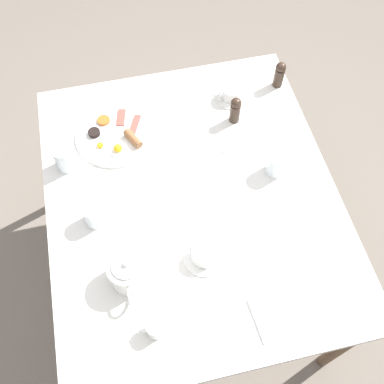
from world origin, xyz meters
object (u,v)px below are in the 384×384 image
object	(u,v)px
creamer_jug	(155,328)
breakfast_plate	(116,135)
teacup_with_saucer_left	(232,93)
pepper_grinder	(279,74)
water_glass_short	(94,214)
teacup_with_saucer_right	(204,255)
teapot_near	(128,272)
water_glass_tall	(276,164)
knife_by_plate	(185,109)
wine_glass_spare	(64,158)
salt_grinder	(235,109)
napkin_folded	(270,317)
fork_by_plate	(186,166)
spoon_for_tea	(241,146)

from	to	relation	value
creamer_jug	breakfast_plate	bearing A→B (deg)	-88.97
teacup_with_saucer_left	pepper_grinder	distance (m)	0.21
breakfast_plate	water_glass_short	xyz separation A→B (m)	(0.12, 0.34, 0.04)
teacup_with_saucer_right	pepper_grinder	size ratio (longest dim) A/B	1.13
teapot_near	water_glass_tall	world-z (taller)	teapot_near
water_glass_tall	knife_by_plate	world-z (taller)	water_glass_tall
teacup_with_saucer_left	pepper_grinder	bearing A→B (deg)	-172.92
teacup_with_saucer_left	knife_by_plate	world-z (taller)	teacup_with_saucer_left
wine_glass_spare	creamer_jug	size ratio (longest dim) A/B	1.27
water_glass_short	wine_glass_spare	bearing A→B (deg)	-72.83
breakfast_plate	knife_by_plate	xyz separation A→B (m)	(-0.29, -0.07, -0.01)
pepper_grinder	knife_by_plate	bearing A→B (deg)	6.26
knife_by_plate	salt_grinder	bearing A→B (deg)	152.02
teapot_near	water_glass_tall	distance (m)	0.65
teacup_with_saucer_left	water_glass_short	size ratio (longest dim) A/B	1.51
wine_glass_spare	salt_grinder	xyz separation A→B (m)	(-0.66, -0.07, 0.01)
creamer_jug	napkin_folded	xyz separation A→B (m)	(-0.35, 0.04, -0.03)
teacup_with_saucer_left	fork_by_plate	xyz separation A→B (m)	(0.25, 0.29, -0.02)
teapot_near	teacup_with_saucer_left	distance (m)	0.85
breakfast_plate	teacup_with_saucer_right	size ratio (longest dim) A/B	2.28
teacup_with_saucer_right	napkin_folded	xyz separation A→B (m)	(-0.15, 0.23, -0.02)
teapot_near	spoon_for_tea	size ratio (longest dim) A/B	1.41
teacup_with_saucer_left	water_glass_short	distance (m)	0.75
napkin_folded	spoon_for_tea	bearing A→B (deg)	-98.09
breakfast_plate	water_glass_tall	size ratio (longest dim) A/B	3.26
water_glass_short	wine_glass_spare	xyz separation A→B (m)	(0.08, -0.25, 0.01)
teapot_near	breakfast_plate	bearing A→B (deg)	1.98
teacup_with_saucer_right	pepper_grinder	xyz separation A→B (m)	(-0.48, -0.68, 0.04)
wine_glass_spare	knife_by_plate	size ratio (longest dim) A/B	0.50
teacup_with_saucer_left	napkin_folded	xyz separation A→B (m)	(0.12, 0.89, -0.02)
wine_glass_spare	fork_by_plate	bearing A→B (deg)	166.69
water_glass_tall	napkin_folded	xyz separation A→B (m)	(0.18, 0.51, -0.04)
napkin_folded	spoon_for_tea	distance (m)	0.65
teapot_near	water_glass_short	distance (m)	0.25
napkin_folded	fork_by_plate	size ratio (longest dim) A/B	0.89
creamer_jug	salt_grinder	xyz separation A→B (m)	(-0.45, -0.74, 0.03)
wine_glass_spare	napkin_folded	distance (m)	0.90
spoon_for_tea	fork_by_plate	bearing A→B (deg)	10.25
napkin_folded	creamer_jug	bearing A→B (deg)	-5.99
teacup_with_saucer_left	creamer_jug	distance (m)	0.97
water_glass_short	spoon_for_tea	bearing A→B (deg)	-161.79
napkin_folded	fork_by_plate	world-z (taller)	napkin_folded
salt_grinder	napkin_folded	world-z (taller)	salt_grinder
wine_glass_spare	spoon_for_tea	xyz separation A→B (m)	(-0.65, 0.06, -0.05)
wine_glass_spare	pepper_grinder	world-z (taller)	pepper_grinder
teacup_with_saucer_left	wine_glass_spare	size ratio (longest dim) A/B	1.32
teapot_near	fork_by_plate	distance (m)	0.47
teapot_near	fork_by_plate	xyz separation A→B (m)	(-0.27, -0.38, -0.05)
wine_glass_spare	fork_by_plate	world-z (taller)	wine_glass_spare
wine_glass_spare	spoon_for_tea	bearing A→B (deg)	174.75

